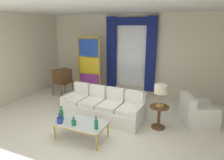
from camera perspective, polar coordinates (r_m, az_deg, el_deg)
name	(u,v)px	position (r m, az deg, el deg)	size (l,w,h in m)	color
ground_plane	(101,128)	(5.20, -3.34, -13.78)	(16.00, 16.00, 0.00)	silver
wall_rear	(136,55)	(7.47, 7.09, 7.31)	(8.00, 0.12, 3.00)	beige
wall_left	(11,58)	(7.44, -27.49, 5.68)	(0.12, 7.00, 3.00)	beige
ceiling_slab	(113,7)	(5.29, 0.25, 20.68)	(8.00, 7.60, 0.04)	white
curtained_window	(131,49)	(7.33, 5.50, 9.10)	(2.00, 0.17, 2.70)	white
couch_white_long	(104,106)	(5.67, -2.41, -7.73)	(2.39, 1.06, 0.86)	white
coffee_table	(81,124)	(4.63, -9.05, -12.59)	(1.17, 0.65, 0.41)	silver
bottle_blue_decanter	(62,114)	(4.75, -14.57, -9.73)	(0.08, 0.08, 0.36)	#196B3D
bottle_crystal_tall	(96,124)	(4.26, -4.67, -12.69)	(0.08, 0.08, 0.30)	#196B3D
bottle_amber_squat	(74,122)	(4.50, -11.16, -12.07)	(0.11, 0.11, 0.20)	#196B3D
bottle_ruby_flask	(60,120)	(4.65, -15.08, -11.20)	(0.14, 0.14, 0.23)	navy
vintage_tv	(62,76)	(7.53, -14.39, 1.02)	(0.63, 0.69, 1.35)	brown
armchair_white	(196,114)	(5.72, 23.49, -9.06)	(1.04, 1.03, 0.80)	white
stained_glass_divider	(89,67)	(7.51, -6.75, 3.93)	(0.95, 0.05, 2.20)	gold
peacock_figurine	(95,92)	(7.20, -4.94, -3.42)	(0.44, 0.60, 0.50)	beige
round_side_table	(159,115)	(5.17, 13.61, -9.94)	(0.48, 0.48, 0.59)	brown
table_lamp_brass	(161,90)	(4.93, 14.10, -2.84)	(0.32, 0.32, 0.57)	#B29338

